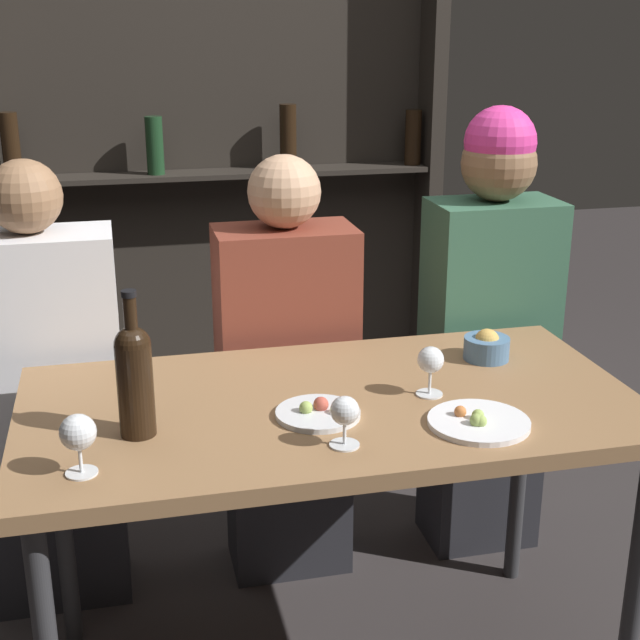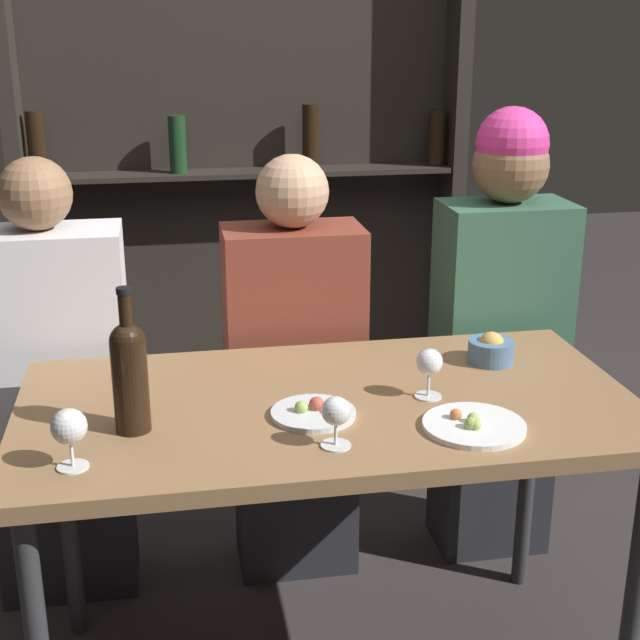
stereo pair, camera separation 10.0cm
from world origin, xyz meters
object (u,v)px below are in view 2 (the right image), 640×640
object	(u,v)px
seated_person_right	(499,342)
wine_glass_1	(429,364)
snack_bowl	(491,350)
food_plate_0	(314,412)
wine_glass_0	(69,429)
food_plate_1	(473,425)
seated_person_center	(294,384)
seated_person_left	(56,400)
wine_bottle	(130,371)
wine_glass_2	(336,414)

from	to	relation	value
seated_person_right	wine_glass_1	bearing A→B (deg)	-125.01
snack_bowl	food_plate_0	bearing A→B (deg)	-154.21
wine_glass_0	snack_bowl	distance (m)	1.03
food_plate_1	snack_bowl	distance (m)	0.39
wine_glass_0	seated_person_center	bearing A→B (deg)	54.42
wine_glass_0	food_plate_1	xyz separation A→B (m)	(0.79, 0.03, -0.07)
seated_person_left	seated_person_center	size ratio (longest dim) A/B	1.01
seated_person_left	wine_glass_0	bearing A→B (deg)	-80.96
snack_bowl	seated_person_center	xyz separation A→B (m)	(-0.43, 0.36, -0.21)
snack_bowl	seated_person_right	world-z (taller)	seated_person_right
wine_glass_0	wine_glass_1	xyz separation A→B (m)	(0.75, 0.20, -0.00)
food_plate_0	seated_person_center	xyz separation A→B (m)	(0.04, 0.59, -0.18)
wine_glass_0	seated_person_right	size ratio (longest dim) A/B	0.09
wine_bottle	wine_glass_1	xyz separation A→B (m)	(0.64, 0.05, -0.05)
snack_bowl	wine_bottle	bearing A→B (deg)	-164.86
wine_glass_1	seated_person_right	xyz separation A→B (m)	(0.38, 0.54, -0.17)
food_plate_0	snack_bowl	world-z (taller)	snack_bowl
wine_glass_1	seated_person_left	xyz separation A→B (m)	(-0.87, 0.54, -0.25)
food_plate_1	seated_person_left	world-z (taller)	seated_person_left
wine_glass_2	seated_person_center	size ratio (longest dim) A/B	0.09
seated_person_center	food_plate_1	bearing A→B (deg)	-69.48
wine_glass_2	wine_glass_1	bearing A→B (deg)	38.63
wine_glass_0	snack_bowl	size ratio (longest dim) A/B	1.06
wine_bottle	wine_glass_0	xyz separation A→B (m)	(-0.11, -0.14, -0.05)
wine_bottle	food_plate_1	bearing A→B (deg)	-9.73
wine_glass_2	seated_person_center	distance (m)	0.78
wine_glass_2	seated_person_left	bearing A→B (deg)	129.95
wine_glass_2	food_plate_1	world-z (taller)	wine_glass_2
wine_bottle	seated_person_left	size ratio (longest dim) A/B	0.25
wine_glass_2	food_plate_0	distance (m)	0.16
seated_person_center	wine_glass_1	bearing A→B (deg)	-67.75
wine_bottle	wine_glass_1	distance (m)	0.64
wine_glass_1	seated_person_right	distance (m)	0.68
wine_glass_1	seated_person_center	xyz separation A→B (m)	(-0.22, 0.54, -0.25)
wine_bottle	snack_bowl	xyz separation A→B (m)	(0.85, 0.23, -0.10)
food_plate_0	snack_bowl	distance (m)	0.53
wine_glass_0	food_plate_0	world-z (taller)	wine_glass_0
food_plate_1	snack_bowl	xyz separation A→B (m)	(0.17, 0.35, 0.02)
wine_glass_2	snack_bowl	size ratio (longest dim) A/B	0.94
seated_person_right	wine_glass_2	bearing A→B (deg)	-130.30
wine_bottle	seated_person_left	bearing A→B (deg)	110.90
wine_glass_1	seated_person_center	distance (m)	0.64
wine_glass_0	seated_person_left	size ratio (longest dim) A/B	0.10
snack_bowl	seated_person_left	distance (m)	1.16
wine_bottle	wine_glass_2	bearing A→B (deg)	-20.31
wine_glass_0	seated_person_right	distance (m)	1.36
food_plate_1	seated_person_right	xyz separation A→B (m)	(0.33, 0.71, -0.10)
food_plate_0	seated_person_center	size ratio (longest dim) A/B	0.15
seated_person_right	seated_person_center	bearing A→B (deg)	-180.00
wine_glass_0	seated_person_right	world-z (taller)	seated_person_right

